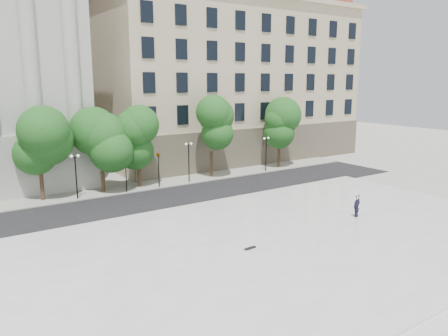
# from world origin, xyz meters

# --- Properties ---
(ground) EXTENTS (160.00, 160.00, 0.00)m
(ground) POSITION_xyz_m (0.00, 0.00, 0.00)
(ground) COLOR #AFADA5
(ground) RESTS_ON ground
(plaza) EXTENTS (44.00, 22.00, 0.45)m
(plaza) POSITION_xyz_m (0.00, 3.00, 0.23)
(plaza) COLOR white
(plaza) RESTS_ON ground
(street) EXTENTS (60.00, 8.00, 0.02)m
(street) POSITION_xyz_m (0.00, 18.00, 0.01)
(street) COLOR black
(street) RESTS_ON ground
(far_sidewalk) EXTENTS (60.00, 4.00, 0.12)m
(far_sidewalk) POSITION_xyz_m (0.00, 24.00, 0.06)
(far_sidewalk) COLOR #B2AFA5
(far_sidewalk) RESTS_ON ground
(building_east) EXTENTS (36.00, 26.15, 23.00)m
(building_east) POSITION_xyz_m (20.00, 38.91, 11.14)
(building_east) COLOR beige
(building_east) RESTS_ON ground
(traffic_light_west) EXTENTS (0.99, 1.64, 4.16)m
(traffic_light_west) POSITION_xyz_m (-0.46, 22.30, 3.65)
(traffic_light_west) COLOR black
(traffic_light_west) RESTS_ON ground
(traffic_light_east) EXTENTS (0.59, 1.91, 4.26)m
(traffic_light_east) POSITION_xyz_m (3.08, 22.30, 3.75)
(traffic_light_east) COLOR black
(traffic_light_east) RESTS_ON ground
(person_lying) EXTENTS (0.65, 1.74, 0.47)m
(person_lying) POSITION_xyz_m (10.95, 3.58, 0.69)
(person_lying) COLOR black
(person_lying) RESTS_ON plaza
(skateboard) EXTENTS (0.85, 0.27, 0.09)m
(skateboard) POSITION_xyz_m (0.05, 3.02, 0.49)
(skateboard) COLOR black
(skateboard) RESTS_ON plaza
(street_trees) EXTENTS (46.45, 4.64, 7.52)m
(street_trees) POSITION_xyz_m (-2.28, 23.68, 5.19)
(street_trees) COLOR #382619
(street_trees) RESTS_ON ground
(lamp_posts) EXTENTS (37.20, 0.28, 4.44)m
(lamp_posts) POSITION_xyz_m (0.20, 22.60, 2.96)
(lamp_posts) COLOR black
(lamp_posts) RESTS_ON ground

